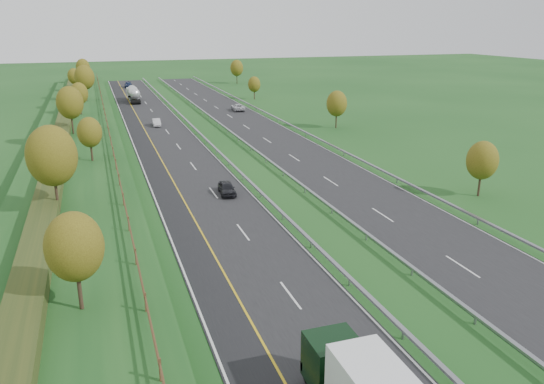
% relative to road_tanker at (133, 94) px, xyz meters
% --- Properties ---
extents(ground, '(400.00, 400.00, 0.00)m').
position_rel_road_tanker_xyz_m(ground, '(9.11, -55.23, -1.86)').
color(ground, '#194619').
rests_on(ground, ground).
extents(near_carriageway, '(10.50, 200.00, 0.04)m').
position_rel_road_tanker_xyz_m(near_carriageway, '(1.11, -50.23, -1.84)').
color(near_carriageway, black).
rests_on(near_carriageway, ground).
extents(far_carriageway, '(10.50, 200.00, 0.04)m').
position_rel_road_tanker_xyz_m(far_carriageway, '(17.61, -50.23, -1.84)').
color(far_carriageway, black).
rests_on(far_carriageway, ground).
extents(hard_shoulder, '(3.00, 200.00, 0.04)m').
position_rel_road_tanker_xyz_m(hard_shoulder, '(-2.64, -50.23, -1.84)').
color(hard_shoulder, black).
rests_on(hard_shoulder, ground).
extents(lane_markings, '(26.75, 200.00, 0.01)m').
position_rel_road_tanker_xyz_m(lane_markings, '(7.51, -50.35, -1.81)').
color(lane_markings, silver).
rests_on(lane_markings, near_carriageway).
extents(embankment_left, '(12.00, 200.00, 2.00)m').
position_rel_road_tanker_xyz_m(embankment_left, '(-11.89, -50.23, -0.86)').
color(embankment_left, '#194619').
rests_on(embankment_left, ground).
extents(hedge_left, '(2.20, 180.00, 1.10)m').
position_rel_road_tanker_xyz_m(hedge_left, '(-13.89, -50.23, 0.69)').
color(hedge_left, '#273816').
rests_on(hedge_left, embankment_left).
extents(fence_left, '(0.12, 189.06, 1.20)m').
position_rel_road_tanker_xyz_m(fence_left, '(-7.39, -50.64, 0.87)').
color(fence_left, '#422B19').
rests_on(fence_left, embankment_left).
extents(median_barrier_near, '(0.32, 200.00, 0.71)m').
position_rel_road_tanker_xyz_m(median_barrier_near, '(6.81, -50.23, -1.25)').
color(median_barrier_near, gray).
rests_on(median_barrier_near, ground).
extents(median_barrier_far, '(0.32, 200.00, 0.71)m').
position_rel_road_tanker_xyz_m(median_barrier_far, '(11.91, -50.23, -1.25)').
color(median_barrier_far, gray).
rests_on(median_barrier_far, ground).
extents(outer_barrier_far, '(0.32, 200.00, 0.71)m').
position_rel_road_tanker_xyz_m(outer_barrier_far, '(23.41, -50.23, -1.25)').
color(outer_barrier_far, gray).
rests_on(outer_barrier_far, ground).
extents(trees_left, '(6.64, 164.30, 7.66)m').
position_rel_road_tanker_xyz_m(trees_left, '(-11.54, -53.60, 4.51)').
color(trees_left, '#2D2116').
rests_on(trees_left, embankment_left).
extents(trees_far, '(8.45, 118.60, 7.12)m').
position_rel_road_tanker_xyz_m(trees_far, '(30.90, -21.02, 2.38)').
color(trees_far, '#2D2116').
rests_on(trees_far, ground).
extents(road_tanker, '(2.40, 11.22, 3.46)m').
position_rel_road_tanker_xyz_m(road_tanker, '(0.00, 0.00, 0.00)').
color(road_tanker, silver).
rests_on(road_tanker, near_carriageway).
extents(car_dark_near, '(1.90, 4.10, 1.36)m').
position_rel_road_tanker_xyz_m(car_dark_near, '(3.65, -76.13, -1.14)').
color(car_dark_near, black).
rests_on(car_dark_near, near_carriageway).
extents(car_silver_mid, '(1.49, 3.92, 1.28)m').
position_rel_road_tanker_xyz_m(car_silver_mid, '(1.29, -33.21, -1.18)').
color(car_silver_mid, silver).
rests_on(car_silver_mid, near_carriageway).
extents(car_small_far, '(2.32, 5.29, 1.51)m').
position_rel_road_tanker_xyz_m(car_small_far, '(0.85, 29.49, -1.07)').
color(car_small_far, '#152041').
rests_on(car_small_far, near_carriageway).
extents(car_oncoming, '(2.82, 5.30, 1.42)m').
position_rel_road_tanker_xyz_m(car_oncoming, '(19.73, -20.96, -1.11)').
color(car_oncoming, silver).
rests_on(car_oncoming, far_carriageway).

